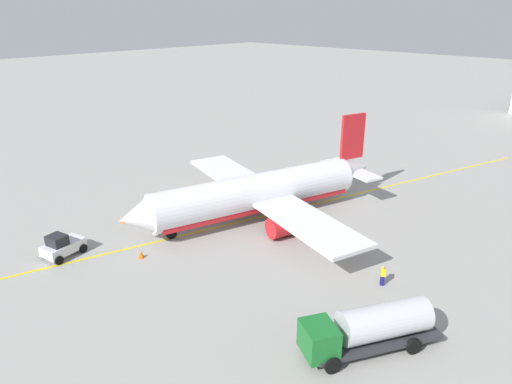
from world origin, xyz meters
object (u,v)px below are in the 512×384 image
(fuel_tanker, at_px, (370,327))
(safety_cone_wingtip, at_px, (123,219))
(pushback_tug, at_px, (62,246))
(airplane, at_px, (260,193))
(safety_cone_nose, at_px, (141,254))
(refueling_worker, at_px, (383,276))

(fuel_tanker, height_order, safety_cone_wingtip, fuel_tanker)
(pushback_tug, bearing_deg, safety_cone_wingtip, -162.28)
(airplane, height_order, safety_cone_nose, airplane)
(fuel_tanker, xyz_separation_m, safety_cone_nose, (3.71, -21.16, -1.39))
(fuel_tanker, relative_size, safety_cone_nose, 14.72)
(airplane, height_order, pushback_tug, airplane)
(airplane, relative_size, pushback_tug, 7.54)
(fuel_tanker, xyz_separation_m, refueling_worker, (-7.56, -3.36, -0.89))
(refueling_worker, height_order, safety_cone_nose, refueling_worker)
(safety_cone_nose, bearing_deg, pushback_tug, -48.58)
(fuel_tanker, bearing_deg, pushback_tug, -72.33)
(refueling_worker, xyz_separation_m, safety_cone_nose, (11.27, -17.80, -0.50))
(safety_cone_nose, bearing_deg, safety_cone_wingtip, -110.03)
(pushback_tug, bearing_deg, safety_cone_nose, 131.42)
(pushback_tug, relative_size, safety_cone_nose, 6.09)
(refueling_worker, bearing_deg, fuel_tanker, 23.93)
(pushback_tug, bearing_deg, fuel_tanker, 107.67)
(airplane, xyz_separation_m, safety_cone_nose, (13.81, -1.53, -2.45))
(refueling_worker, xyz_separation_m, safety_cone_wingtip, (8.42, -25.62, -0.46))
(airplane, xyz_separation_m, refueling_worker, (2.54, 16.27, -1.95))
(fuel_tanker, height_order, pushback_tug, fuel_tanker)
(airplane, relative_size, refueling_worker, 17.41)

